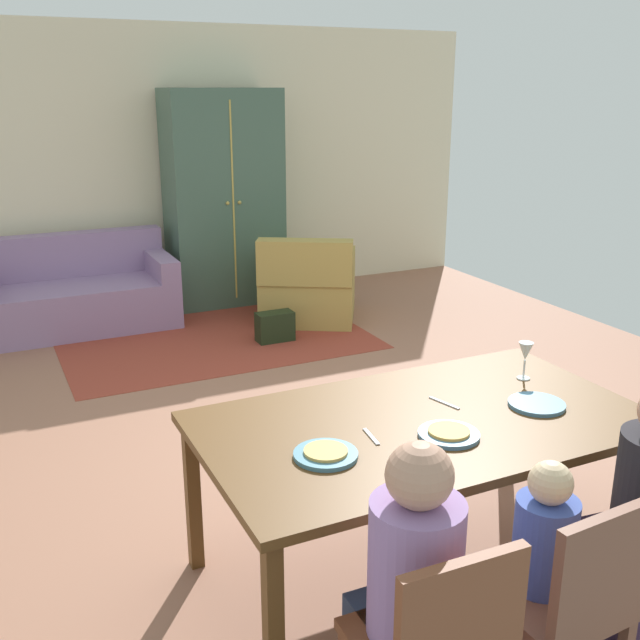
{
  "coord_description": "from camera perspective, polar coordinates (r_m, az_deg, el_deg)",
  "views": [
    {
      "loc": [
        -1.78,
        -3.62,
        2.11
      ],
      "look_at": [
        -0.05,
        -0.02,
        0.85
      ],
      "focal_mm": 41.61,
      "sensor_mm": 36.0,
      "label": 1
    }
  ],
  "objects": [
    {
      "name": "pizza_near_child",
      "position": [
        3.07,
        9.89,
        -8.41
      ],
      "size": [
        0.17,
        0.17,
        0.01
      ],
      "primitive_type": "cylinder",
      "color": "gold",
      "rests_on": "plate_near_child"
    },
    {
      "name": "knife",
      "position": [
        3.37,
        9.53,
        -6.3
      ],
      "size": [
        0.06,
        0.17,
        0.01
      ],
      "primitive_type": "cube",
      "rotation": [
        0.0,
        0.0,
        0.25
      ],
      "color": "silver",
      "rests_on": "dining_table"
    },
    {
      "name": "person_man",
      "position": [
        2.58,
        6.76,
        -21.0
      ],
      "size": [
        0.3,
        0.4,
        1.11
      ],
      "color": "navy",
      "rests_on": "ground_plane"
    },
    {
      "name": "ground_plane",
      "position": [
        5.03,
        -2.38,
        -7.44
      ],
      "size": [
        6.89,
        6.35,
        0.02
      ],
      "primitive_type": "cube",
      "color": "#95624B"
    },
    {
      "name": "plate_near_man",
      "position": [
        2.88,
        0.44,
        -10.31
      ],
      "size": [
        0.25,
        0.25,
        0.02
      ],
      "primitive_type": "cylinder",
      "color": "teal",
      "rests_on": "dining_table"
    },
    {
      "name": "couch",
      "position": [
        7.09,
        -18.43,
        1.84
      ],
      "size": [
        1.76,
        0.86,
        0.82
      ],
      "color": "gray",
      "rests_on": "ground_plane"
    },
    {
      "name": "plate_near_woman",
      "position": [
        3.44,
        16.32,
        -6.24
      ],
      "size": [
        0.25,
        0.25,
        0.02
      ],
      "primitive_type": "cylinder",
      "color": "teal",
      "rests_on": "dining_table"
    },
    {
      "name": "pizza_near_man",
      "position": [
        2.87,
        0.44,
        -10.05
      ],
      "size": [
        0.17,
        0.17,
        0.01
      ],
      "primitive_type": "cylinder",
      "color": "gold",
      "rests_on": "plate_near_man"
    },
    {
      "name": "wine_glass",
      "position": [
        3.69,
        15.52,
        -2.46
      ],
      "size": [
        0.07,
        0.07,
        0.19
      ],
      "color": "silver",
      "rests_on": "dining_table"
    },
    {
      "name": "dining_table",
      "position": [
        3.24,
        7.96,
        -8.57
      ],
      "size": [
        1.91,
        1.08,
        0.76
      ],
      "color": "#583718",
      "rests_on": "ground_plane"
    },
    {
      "name": "fork",
      "position": [
        3.03,
        3.96,
        -8.93
      ],
      "size": [
        0.04,
        0.15,
        0.01
      ],
      "primitive_type": "cube",
      "rotation": [
        0.0,
        0.0,
        -0.13
      ],
      "color": "silver",
      "rests_on": "dining_table"
    },
    {
      "name": "back_wall",
      "position": [
        7.67,
        -12.27,
        11.45
      ],
      "size": [
        6.89,
        0.1,
        2.7
      ],
      "primitive_type": "cube",
      "color": "beige",
      "rests_on": "ground_plane"
    },
    {
      "name": "person_child",
      "position": [
        2.88,
        16.08,
        -18.89
      ],
      "size": [
        0.22,
        0.29,
        0.92
      ],
      "color": "#333C46",
      "rests_on": "ground_plane"
    },
    {
      "name": "area_rug",
      "position": [
        6.57,
        -8.16,
        -1.36
      ],
      "size": [
        2.6,
        1.8,
        0.01
      ],
      "primitive_type": "cube",
      "color": "maroon",
      "rests_on": "ground_plane"
    },
    {
      "name": "plate_near_child",
      "position": [
        3.07,
        9.87,
        -8.67
      ],
      "size": [
        0.25,
        0.25,
        0.02
      ],
      "primitive_type": "cylinder",
      "color": "teal",
      "rests_on": "dining_table"
    },
    {
      "name": "armoire",
      "position": [
        7.48,
        -7.4,
        9.23
      ],
      "size": [
        1.1,
        0.59,
        2.1
      ],
      "color": "#405D4C",
      "rests_on": "ground_plane"
    },
    {
      "name": "armchair",
      "position": [
        6.95,
        -0.93,
        2.58
      ],
      "size": [
        1.17,
        1.17,
        0.82
      ],
      "color": "#AB8F45",
      "rests_on": "ground_plane"
    },
    {
      "name": "handbag",
      "position": [
        6.41,
        -3.48,
        -0.52
      ],
      "size": [
        0.32,
        0.16,
        0.26
      ],
      "primitive_type": "cube",
      "color": "black",
      "rests_on": "ground_plane"
    },
    {
      "name": "dining_chair_child",
      "position": [
        2.76,
        18.75,
        -19.54
      ],
      "size": [
        0.45,
        0.45,
        0.87
      ],
      "color": "brown",
      "rests_on": "ground_plane"
    }
  ]
}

